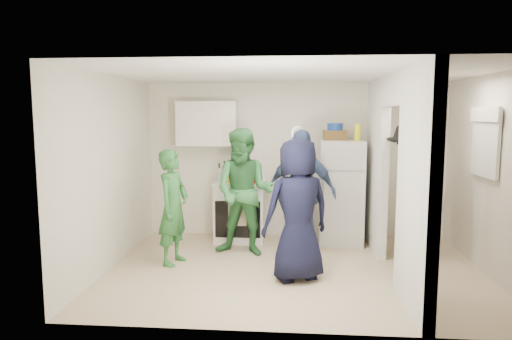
% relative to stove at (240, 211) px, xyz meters
% --- Properties ---
extents(floor, '(4.80, 4.80, 0.00)m').
position_rel_stove_xyz_m(floor, '(0.86, -1.37, -0.48)').
color(floor, '#CDB190').
rests_on(floor, ground).
extents(wall_back, '(4.80, 0.00, 4.80)m').
position_rel_stove_xyz_m(wall_back, '(0.86, 0.33, 0.77)').
color(wall_back, silver).
rests_on(wall_back, floor).
extents(wall_front, '(4.80, 0.00, 4.80)m').
position_rel_stove_xyz_m(wall_front, '(0.86, -3.07, 0.77)').
color(wall_front, silver).
rests_on(wall_front, floor).
extents(wall_left, '(0.00, 3.40, 3.40)m').
position_rel_stove_xyz_m(wall_left, '(-1.54, -1.37, 0.77)').
color(wall_left, silver).
rests_on(wall_left, floor).
extents(wall_right, '(0.00, 3.40, 3.40)m').
position_rel_stove_xyz_m(wall_right, '(3.26, -1.37, 0.77)').
color(wall_right, silver).
rests_on(wall_right, floor).
extents(ceiling, '(4.80, 4.80, 0.00)m').
position_rel_stove_xyz_m(ceiling, '(0.86, -1.37, 2.02)').
color(ceiling, white).
rests_on(ceiling, wall_back).
extents(partition_pier_back, '(0.12, 1.20, 2.50)m').
position_rel_stove_xyz_m(partition_pier_back, '(2.06, -0.27, 0.77)').
color(partition_pier_back, silver).
rests_on(partition_pier_back, floor).
extents(partition_pier_front, '(0.12, 1.20, 2.50)m').
position_rel_stove_xyz_m(partition_pier_front, '(2.06, -2.47, 0.77)').
color(partition_pier_front, silver).
rests_on(partition_pier_front, floor).
extents(partition_header, '(0.12, 1.00, 0.40)m').
position_rel_stove_xyz_m(partition_header, '(2.06, -1.37, 1.82)').
color(partition_header, silver).
rests_on(partition_header, partition_pier_back).
extents(stove, '(0.80, 0.66, 0.95)m').
position_rel_stove_xyz_m(stove, '(0.00, 0.00, 0.00)').
color(stove, white).
rests_on(stove, floor).
extents(upper_cabinet, '(0.95, 0.34, 0.70)m').
position_rel_stove_xyz_m(upper_cabinet, '(-0.54, 0.15, 1.37)').
color(upper_cabinet, silver).
rests_on(upper_cabinet, wall_back).
extents(fridge, '(0.66, 0.64, 1.60)m').
position_rel_stove_xyz_m(fridge, '(1.57, -0.03, 0.33)').
color(fridge, silver).
rests_on(fridge, floor).
extents(wicker_basket, '(0.35, 0.25, 0.15)m').
position_rel_stove_xyz_m(wicker_basket, '(1.47, 0.02, 1.20)').
color(wicker_basket, brown).
rests_on(wicker_basket, fridge).
extents(blue_bowl, '(0.24, 0.24, 0.11)m').
position_rel_stove_xyz_m(blue_bowl, '(1.47, 0.02, 1.33)').
color(blue_bowl, navy).
rests_on(blue_bowl, wicker_basket).
extents(yellow_cup_stack_top, '(0.09, 0.09, 0.25)m').
position_rel_stove_xyz_m(yellow_cup_stack_top, '(1.79, -0.13, 1.25)').
color(yellow_cup_stack_top, '#F2F414').
rests_on(yellow_cup_stack_top, fridge).
extents(wall_clock, '(0.22, 0.02, 0.22)m').
position_rel_stove_xyz_m(wall_clock, '(0.91, 0.31, 1.22)').
color(wall_clock, white).
rests_on(wall_clock, wall_back).
extents(spice_shelf, '(0.35, 0.08, 0.03)m').
position_rel_stove_xyz_m(spice_shelf, '(0.86, 0.28, 0.87)').
color(spice_shelf, olive).
rests_on(spice_shelf, wall_back).
extents(nook_window, '(0.03, 0.70, 0.80)m').
position_rel_stove_xyz_m(nook_window, '(3.24, -1.17, 1.17)').
color(nook_window, black).
rests_on(nook_window, wall_right).
extents(nook_window_frame, '(0.04, 0.76, 0.86)m').
position_rel_stove_xyz_m(nook_window_frame, '(3.23, -1.17, 1.17)').
color(nook_window_frame, white).
rests_on(nook_window_frame, wall_right).
extents(nook_valance, '(0.04, 0.82, 0.18)m').
position_rel_stove_xyz_m(nook_valance, '(3.20, -1.17, 1.52)').
color(nook_valance, white).
rests_on(nook_valance, wall_right).
extents(yellow_cup_stack_stove, '(0.09, 0.09, 0.25)m').
position_rel_stove_xyz_m(yellow_cup_stack_stove, '(-0.12, -0.22, 0.60)').
color(yellow_cup_stack_stove, '#F6AC14').
rests_on(yellow_cup_stack_stove, stove).
extents(red_cup, '(0.09, 0.09, 0.12)m').
position_rel_stove_xyz_m(red_cup, '(0.22, -0.20, 0.54)').
color(red_cup, red).
rests_on(red_cup, stove).
extents(person_green_left, '(0.50, 0.63, 1.54)m').
position_rel_stove_xyz_m(person_green_left, '(-0.76, -1.21, 0.29)').
color(person_green_left, '#32742E').
rests_on(person_green_left, floor).
extents(person_green_center, '(0.98, 0.82, 1.80)m').
position_rel_stove_xyz_m(person_green_center, '(0.15, -0.74, 0.43)').
color(person_green_center, '#367C3B').
rests_on(person_green_center, floor).
extents(person_denim, '(1.13, 0.77, 1.78)m').
position_rel_stove_xyz_m(person_denim, '(0.94, -0.54, 0.42)').
color(person_denim, '#3D4E85').
rests_on(person_denim, floor).
extents(person_navy, '(1.00, 0.85, 1.73)m').
position_rel_stove_xyz_m(person_navy, '(0.89, -1.68, 0.39)').
color(person_navy, black).
rests_on(person_navy, floor).
extents(person_nook, '(1.00, 1.38, 1.91)m').
position_rel_stove_xyz_m(person_nook, '(2.42, -0.96, 0.48)').
color(person_nook, black).
rests_on(person_nook, floor).
extents(bottle_a, '(0.06, 0.06, 0.31)m').
position_rel_stove_xyz_m(bottle_a, '(-0.27, 0.12, 0.63)').
color(bottle_a, brown).
rests_on(bottle_a, stove).
extents(bottle_b, '(0.07, 0.07, 0.29)m').
position_rel_stove_xyz_m(bottle_b, '(-0.19, -0.08, 0.62)').
color(bottle_b, '#17462A').
rests_on(bottle_b, stove).
extents(bottle_c, '(0.07, 0.07, 0.31)m').
position_rel_stove_xyz_m(bottle_c, '(-0.09, 0.14, 0.63)').
color(bottle_c, silver).
rests_on(bottle_c, stove).
extents(bottle_d, '(0.07, 0.07, 0.29)m').
position_rel_stove_xyz_m(bottle_d, '(0.02, -0.07, 0.62)').
color(bottle_d, maroon).
rests_on(bottle_d, stove).
extents(bottle_e, '(0.06, 0.06, 0.32)m').
position_rel_stove_xyz_m(bottle_e, '(0.10, 0.18, 0.64)').
color(bottle_e, '#A8ABBB').
rests_on(bottle_e, stove).
extents(bottle_f, '(0.07, 0.07, 0.31)m').
position_rel_stove_xyz_m(bottle_f, '(0.18, 0.02, 0.63)').
color(bottle_f, '#153917').
rests_on(bottle_f, stove).
extents(bottle_g, '(0.06, 0.06, 0.31)m').
position_rel_stove_xyz_m(bottle_g, '(0.24, 0.12, 0.63)').
color(bottle_g, olive).
rests_on(bottle_g, stove).
extents(bottle_h, '(0.08, 0.08, 0.30)m').
position_rel_stove_xyz_m(bottle_h, '(-0.31, -0.12, 0.62)').
color(bottle_h, silver).
rests_on(bottle_h, stove).
extents(bottle_i, '(0.06, 0.06, 0.26)m').
position_rel_stove_xyz_m(bottle_i, '(0.03, 0.09, 0.60)').
color(bottle_i, brown).
rests_on(bottle_i, stove).
extents(bottle_j, '(0.07, 0.07, 0.25)m').
position_rel_stove_xyz_m(bottle_j, '(0.29, -0.11, 0.60)').
color(bottle_j, '#1D5627').
rests_on(bottle_j, stove).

